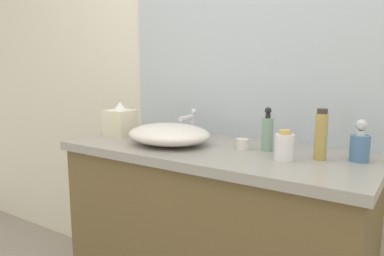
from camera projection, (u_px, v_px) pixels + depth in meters
The scene contains 11 objects.
bathroom_wall_rear at pixel (268, 57), 1.79m from camera, with size 6.00×0.06×2.60m, color silver.
vanity_counter at pixel (214, 244), 1.72m from camera, with size 1.34×0.57×0.91m.
wall_mirror_panel at pixel (246, 11), 1.77m from camera, with size 1.32×0.01×1.21m, color #B2BCC6.
sink_basin at pixel (169, 134), 1.70m from camera, with size 0.39×0.32×0.09m, color silver.
faucet at pixel (190, 121), 1.84m from camera, with size 0.03×0.13×0.14m.
soap_dispenser at pixel (267, 132), 1.57m from camera, with size 0.05×0.05×0.18m.
lotion_bottle at pixel (284, 146), 1.42m from camera, with size 0.07×0.07×0.12m.
perfume_bottle at pixel (360, 145), 1.40m from camera, with size 0.07×0.07×0.16m.
spray_can at pixel (321, 135), 1.42m from camera, with size 0.05×0.05×0.20m.
tissue_box at pixel (120, 121), 1.90m from camera, with size 0.13×0.13×0.17m.
candle_jar at pixel (242, 144), 1.61m from camera, with size 0.06×0.06×0.05m, color silver.
Camera 1 is at (0.69, -0.99, 1.27)m, focal length 35.27 mm.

